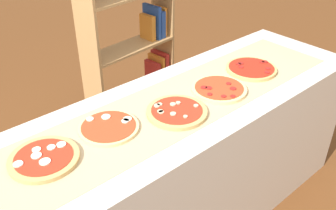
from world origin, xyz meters
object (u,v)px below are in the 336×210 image
object	(u,v)px
pizza_mushroom_2	(177,112)
pizza_pepperoni_3	(219,89)
pizza_mozzarella_0	(44,158)
pizza_pepperoni_4	(251,69)
pizza_mozzarella_1	(109,127)
bookshelf	(140,51)

from	to	relation	value
pizza_mushroom_2	pizza_pepperoni_3	size ratio (longest dim) A/B	1.00
pizza_mozzarella_0	pizza_pepperoni_4	distance (m)	1.29
pizza_mozzarella_1	pizza_mushroom_2	xyz separation A→B (m)	(0.32, -0.11, 0.00)
bookshelf	pizza_mushroom_2	bearing A→B (deg)	-118.15
pizza_mozzarella_1	pizza_mushroom_2	bearing A→B (deg)	-19.27
pizza_mozzarella_1	pizza_pepperoni_4	distance (m)	0.97
pizza_mushroom_2	bookshelf	distance (m)	1.15
pizza_mozzarella_1	pizza_pepperoni_3	bearing A→B (deg)	-8.69
pizza_mozzarella_0	pizza_pepperoni_4	world-z (taller)	same
pizza_mushroom_2	pizza_pepperoni_4	distance (m)	0.65
pizza_mushroom_2	pizza_pepperoni_4	xyz separation A→B (m)	(0.65, 0.05, -0.00)
bookshelf	pizza_pepperoni_4	bearing A→B (deg)	-83.57
pizza_mozzarella_0	pizza_mozzarella_1	xyz separation A→B (m)	(0.32, 0.01, -0.00)
pizza_mozzarella_1	bookshelf	size ratio (longest dim) A/B	0.18
pizza_mushroom_2	bookshelf	size ratio (longest dim) A/B	0.19
pizza_pepperoni_3	pizza_mozzarella_0	bearing A→B (deg)	174.75
pizza_mozzarella_1	pizza_pepperoni_4	world-z (taller)	pizza_pepperoni_4
pizza_mozzarella_1	bookshelf	xyz separation A→B (m)	(0.86, 0.89, -0.17)
pizza_mozzarella_1	pizza_pepperoni_3	xyz separation A→B (m)	(0.64, -0.10, 0.00)
pizza_mozzarella_0	bookshelf	distance (m)	1.50
pizza_mozzarella_0	pizza_mushroom_2	bearing A→B (deg)	-9.05
pizza_mozzarella_1	pizza_pepperoni_3	size ratio (longest dim) A/B	0.94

